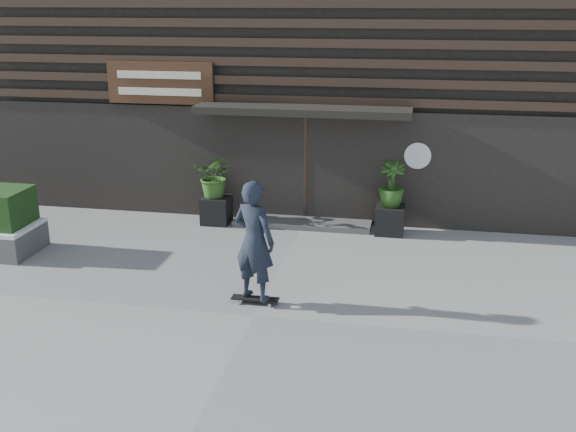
# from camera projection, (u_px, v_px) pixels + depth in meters

# --- Properties ---
(ground) EXTENTS (80.00, 80.00, 0.00)m
(ground) POSITION_uv_depth(u_px,v_px,m) (254.00, 316.00, 10.74)
(ground) COLOR gray
(ground) RESTS_ON ground
(entrance_step) EXTENTS (3.00, 0.80, 0.12)m
(entrance_step) POSITION_uv_depth(u_px,v_px,m) (303.00, 222.00, 15.03)
(entrance_step) COLOR #454543
(entrance_step) RESTS_ON ground
(planter_pot_left) EXTENTS (0.60, 0.60, 0.60)m
(planter_pot_left) POSITION_uv_depth(u_px,v_px,m) (216.00, 210.00, 15.11)
(planter_pot_left) COLOR black
(planter_pot_left) RESTS_ON ground
(bamboo_left) EXTENTS (0.86, 0.75, 0.96)m
(bamboo_left) POSITION_uv_depth(u_px,v_px,m) (215.00, 176.00, 14.87)
(bamboo_left) COLOR #2D591E
(bamboo_left) RESTS_ON planter_pot_left
(planter_pot_right) EXTENTS (0.60, 0.60, 0.60)m
(planter_pot_right) POSITION_uv_depth(u_px,v_px,m) (390.00, 220.00, 14.43)
(planter_pot_right) COLOR black
(planter_pot_right) RESTS_ON ground
(bamboo_right) EXTENTS (0.54, 0.54, 0.96)m
(bamboo_right) POSITION_uv_depth(u_px,v_px,m) (392.00, 184.00, 14.20)
(bamboo_right) COLOR #2D591E
(bamboo_right) RESTS_ON planter_pot_right
(building) EXTENTS (18.00, 11.00, 8.00)m
(building) POSITION_uv_depth(u_px,v_px,m) (336.00, 28.00, 18.86)
(building) COLOR black
(building) RESTS_ON ground
(skateboarder) EXTENTS (0.84, 0.70, 2.07)m
(skateboarder) POSITION_uv_depth(u_px,v_px,m) (254.00, 241.00, 10.86)
(skateboarder) COLOR black
(skateboarder) RESTS_ON ground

